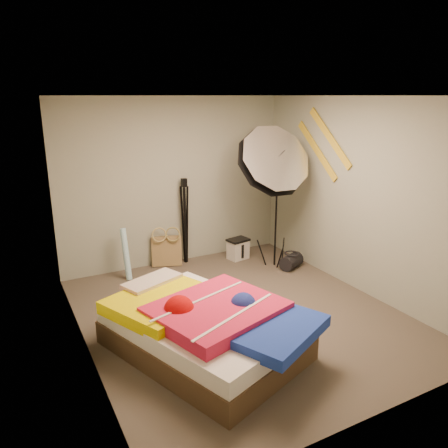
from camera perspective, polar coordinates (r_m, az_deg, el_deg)
floor at (r=5.31m, az=2.12°, el=-11.68°), size 4.00×4.00×0.00m
ceiling at (r=4.68m, az=2.46°, el=16.42°), size 4.00×4.00×0.00m
wall_back at (r=6.61m, az=-6.49°, el=5.43°), size 3.50×0.00×3.50m
wall_front at (r=3.36m, az=19.75°, el=-6.42°), size 3.50×0.00×3.50m
wall_left at (r=4.28m, az=-18.47°, el=-1.44°), size 0.00×4.00×4.00m
wall_right at (r=5.90m, az=17.18°, el=3.46°), size 0.00×4.00×4.00m
tote_bag at (r=6.72m, az=-7.50°, el=-3.50°), size 0.49×0.34×0.47m
wrapping_roll at (r=6.28m, az=-12.68°, el=-3.86°), size 0.11×0.22×0.73m
camera_case at (r=6.94m, az=1.84°, el=-3.36°), size 0.34×0.27×0.30m
duffel_bag at (r=6.64m, az=8.79°, el=-4.86°), size 0.42×0.35×0.22m
wall_stripe_upper at (r=6.21m, az=13.66°, el=10.91°), size 0.02×0.91×0.78m
wall_stripe_lower at (r=6.42m, az=12.06°, el=9.38°), size 0.02×0.91×0.78m
bed at (r=4.50m, az=-2.61°, el=-13.17°), size 1.93×2.24×0.55m
photo_umbrella at (r=6.17m, az=6.20°, el=7.93°), size 1.33×1.02×2.23m
camera_tripod at (r=6.64m, az=-5.13°, el=1.16°), size 0.08×0.08×1.32m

